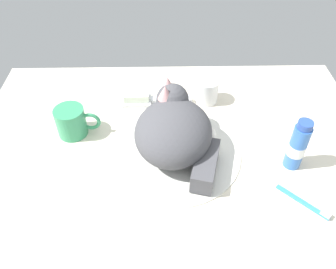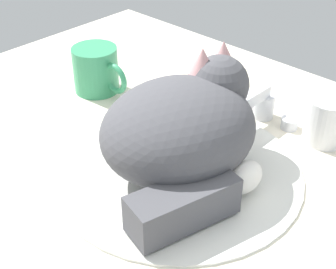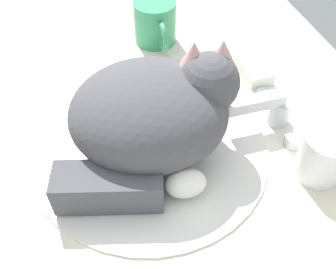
# 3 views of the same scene
# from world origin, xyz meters

# --- Properties ---
(ground_plane) EXTENTS (1.10, 0.83, 0.03)m
(ground_plane) POSITION_xyz_m (0.00, 0.00, -0.01)
(ground_plane) COLOR silver
(sink_basin) EXTENTS (0.36, 0.36, 0.01)m
(sink_basin) POSITION_xyz_m (0.00, 0.00, 0.00)
(sink_basin) COLOR silver
(sink_basin) RESTS_ON ground_plane
(faucet) EXTENTS (0.13, 0.11, 0.06)m
(faucet) POSITION_xyz_m (0.00, 0.20, 0.03)
(faucet) COLOR silver
(faucet) RESTS_ON ground_plane
(cat) EXTENTS (0.23, 0.28, 0.16)m
(cat) POSITION_xyz_m (0.01, 0.01, 0.08)
(cat) COLOR #4C4C51
(cat) RESTS_ON sink_basin
(coffee_mug) EXTENTS (0.12, 0.08, 0.08)m
(coffee_mug) POSITION_xyz_m (-0.27, 0.08, 0.04)
(coffee_mug) COLOR #389966
(coffee_mug) RESTS_ON ground_plane
(rinse_cup) EXTENTS (0.07, 0.07, 0.07)m
(rinse_cup) POSITION_xyz_m (0.11, 0.22, 0.04)
(rinse_cup) COLOR white
(rinse_cup) RESTS_ON ground_plane
(soap_dish) EXTENTS (0.09, 0.06, 0.01)m
(soap_dish) POSITION_xyz_m (-0.11, 0.22, 0.01)
(soap_dish) COLOR white
(soap_dish) RESTS_ON ground_plane
(soap_bar) EXTENTS (0.08, 0.05, 0.02)m
(soap_bar) POSITION_xyz_m (-0.11, 0.22, 0.02)
(soap_bar) COLOR silver
(soap_bar) RESTS_ON soap_dish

